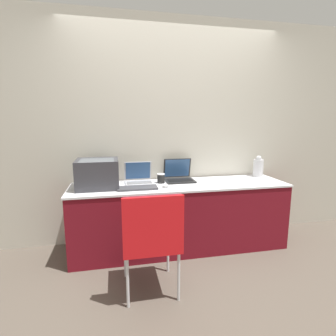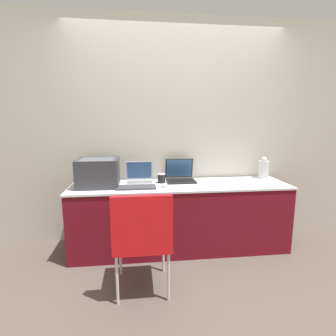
# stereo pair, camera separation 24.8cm
# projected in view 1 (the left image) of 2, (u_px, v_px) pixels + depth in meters

# --- Properties ---
(ground_plane) EXTENTS (14.00, 14.00, 0.00)m
(ground_plane) POSITION_uv_depth(u_px,v_px,m) (187.00, 260.00, 2.74)
(ground_plane) COLOR brown
(wall_back) EXTENTS (8.00, 0.05, 2.60)m
(wall_back) POSITION_uv_depth(u_px,v_px,m) (173.00, 132.00, 3.13)
(wall_back) COLOR #B7B2A3
(wall_back) RESTS_ON ground_plane
(table) EXTENTS (2.38, 0.61, 0.74)m
(table) POSITION_uv_depth(u_px,v_px,m) (180.00, 216.00, 2.95)
(table) COLOR maroon
(table) RESTS_ON ground_plane
(printer) EXTENTS (0.42, 0.39, 0.30)m
(printer) POSITION_uv_depth(u_px,v_px,m) (98.00, 173.00, 2.71)
(printer) COLOR #333338
(printer) RESTS_ON table
(laptop_left) EXTENTS (0.31, 0.28, 0.23)m
(laptop_left) POSITION_uv_depth(u_px,v_px,m) (139.00, 178.00, 2.93)
(laptop_left) COLOR #B7B7BC
(laptop_left) RESTS_ON table
(laptop_right) EXTENTS (0.33, 0.30, 0.25)m
(laptop_right) POSITION_uv_depth(u_px,v_px,m) (179.00, 176.00, 3.05)
(laptop_right) COLOR black
(laptop_right) RESTS_ON table
(external_keyboard) EXTENTS (0.41, 0.17, 0.02)m
(external_keyboard) POSITION_uv_depth(u_px,v_px,m) (137.00, 188.00, 2.68)
(external_keyboard) COLOR #3D3D42
(external_keyboard) RESTS_ON table
(coffee_cup) EXTENTS (0.09, 0.09, 0.11)m
(coffee_cup) POSITION_uv_depth(u_px,v_px,m) (161.00, 178.00, 2.93)
(coffee_cup) COLOR black
(coffee_cup) RESTS_ON table
(mouse) EXTENTS (0.08, 0.05, 0.03)m
(mouse) POSITION_uv_depth(u_px,v_px,m) (166.00, 186.00, 2.75)
(mouse) COLOR silver
(mouse) RESTS_ON table
(metal_pitcher) EXTENTS (0.12, 0.12, 0.26)m
(metal_pitcher) POSITION_uv_depth(u_px,v_px,m) (258.00, 167.00, 3.27)
(metal_pitcher) COLOR silver
(metal_pitcher) RESTS_ON table
(chair) EXTENTS (0.46, 0.48, 0.89)m
(chair) POSITION_uv_depth(u_px,v_px,m) (152.00, 234.00, 2.07)
(chair) COLOR maroon
(chair) RESTS_ON ground_plane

